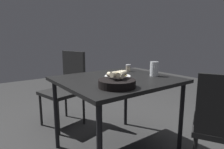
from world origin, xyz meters
The scene contains 6 objects.
dining_table centered at (0.00, 0.00, 0.66)m, with size 0.91×1.02×0.73m.
pizza_plate centered at (-0.03, 0.03, 0.74)m, with size 0.25×0.25×0.04m.
bread_basket centered at (0.27, -0.21, 0.77)m, with size 0.28×0.28×0.12m.
beer_glass centered at (0.13, 0.35, 0.79)m, with size 0.08×0.08×0.14m.
pepper_shaker centered at (-0.22, 0.33, 0.76)m, with size 0.05×0.05×0.08m.
chair_near centered at (-0.89, -0.11, 0.52)m, with size 0.53×0.53×0.93m.
Camera 1 is at (1.36, -1.06, 1.08)m, focal length 30.57 mm.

